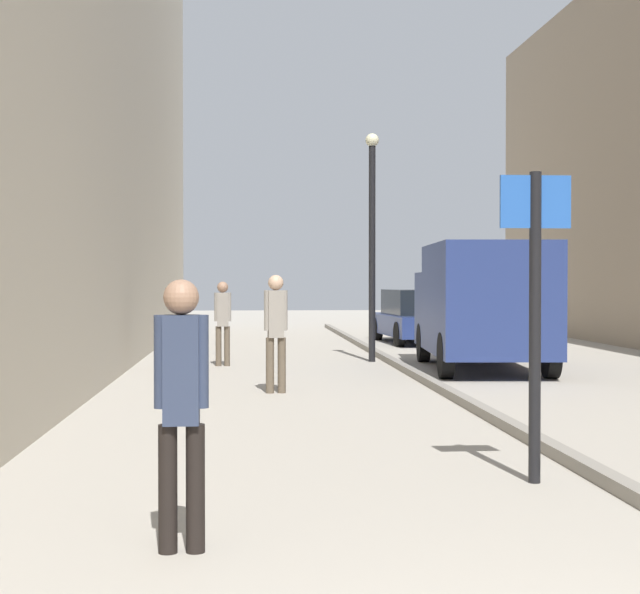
# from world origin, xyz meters

# --- Properties ---
(ground_plane) EXTENTS (80.00, 80.00, 0.00)m
(ground_plane) POSITION_xyz_m (0.00, 12.00, 0.00)
(ground_plane) COLOR #A8A093
(kerb_strip) EXTENTS (0.16, 40.00, 0.12)m
(kerb_strip) POSITION_xyz_m (1.58, 12.00, 0.06)
(kerb_strip) COLOR gray
(kerb_strip) RESTS_ON ground_plane
(pedestrian_main_foreground) EXTENTS (0.34, 0.22, 1.70)m
(pedestrian_main_foreground) POSITION_xyz_m (-1.79, 3.28, 0.98)
(pedestrian_main_foreground) COLOR black
(pedestrian_main_foreground) RESTS_ON ground_plane
(pedestrian_mid_block) EXTENTS (0.33, 0.22, 1.68)m
(pedestrian_mid_block) POSITION_xyz_m (-1.83, 16.35, 0.97)
(pedestrian_mid_block) COLOR brown
(pedestrian_mid_block) RESTS_ON ground_plane
(pedestrian_far_crossing) EXTENTS (0.35, 0.23, 1.78)m
(pedestrian_far_crossing) POSITION_xyz_m (-0.93, 11.69, 1.03)
(pedestrian_far_crossing) COLOR brown
(pedestrian_far_crossing) RESTS_ON ground_plane
(delivery_van) EXTENTS (2.38, 5.10, 2.37)m
(delivery_van) POSITION_xyz_m (3.09, 15.16, 1.27)
(delivery_van) COLOR navy
(delivery_van) RESTS_ON ground_plane
(parked_car) EXTENTS (2.04, 4.30, 1.45)m
(parked_car) POSITION_xyz_m (3.29, 23.05, 0.71)
(parked_car) COLOR navy
(parked_car) RESTS_ON ground_plane
(street_sign_post) EXTENTS (0.60, 0.10, 2.60)m
(street_sign_post) POSITION_xyz_m (1.02, 5.12, 1.55)
(street_sign_post) COLOR black
(street_sign_post) RESTS_ON ground_plane
(lamp_post) EXTENTS (0.28, 0.28, 4.76)m
(lamp_post) POSITION_xyz_m (1.25, 17.12, 2.72)
(lamp_post) COLOR black
(lamp_post) RESTS_ON ground_plane
(cafe_chair_near_window) EXTENTS (0.59, 0.59, 0.94)m
(cafe_chair_near_window) POSITION_xyz_m (-2.65, 15.22, 0.55)
(cafe_chair_near_window) COLOR brown
(cafe_chair_near_window) RESTS_ON ground_plane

